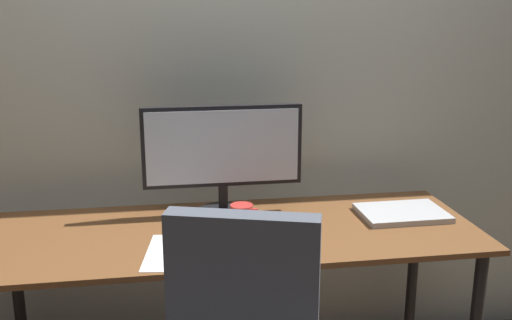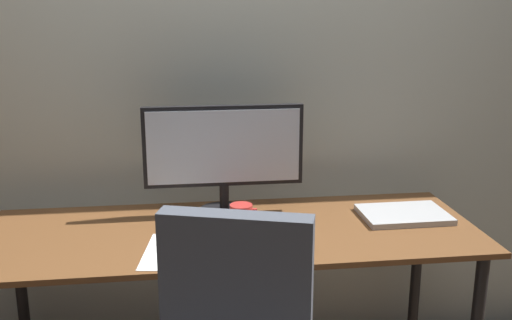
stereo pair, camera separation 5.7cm
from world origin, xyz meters
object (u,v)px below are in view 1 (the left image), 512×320
Objects in this scene: mouse at (303,242)px; laptop at (402,213)px; keyboard at (237,247)px; monitor at (223,152)px; coffee_mug at (242,218)px; desk at (233,251)px.

mouse is 0.30× the size of laptop.
keyboard is at bearing -162.41° from laptop.
mouse is at bearing -153.32° from laptop.
monitor reaches higher than coffee_mug.
desk is 18.34× the size of mouse.
coffee_mug is (-0.18, 0.17, 0.03)m from mouse.
desk is 0.37m from monitor.
laptop is at bearing 5.66° from coffee_mug.
keyboard is 0.70m from laptop.
keyboard is 2.91× the size of coffee_mug.
desk is 0.66m from laptop.
desk is 0.14m from coffee_mug.
laptop is at bearing 3.72° from desk.
monitor is at bearing 102.45° from coffee_mug.
mouse is at bearing -1.81° from keyboard.
keyboard is 0.16m from coffee_mug.
laptop is (0.62, 0.06, -0.04)m from coffee_mug.
keyboard is (0.01, -0.36, -0.23)m from monitor.
desk is 0.30m from mouse.
desk is at bearing -85.83° from monitor.
laptop is at bearing 18.95° from keyboard.
keyboard is at bearing -103.97° from coffee_mug.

